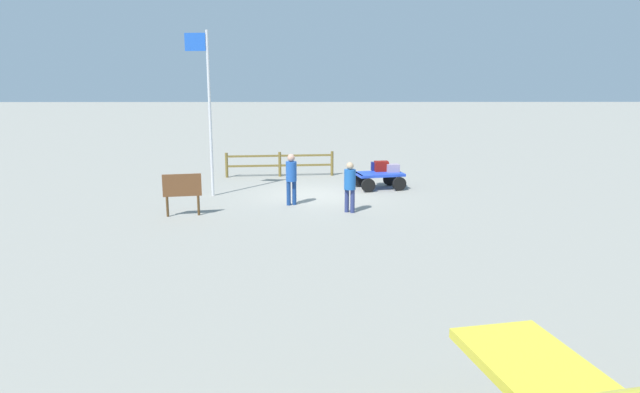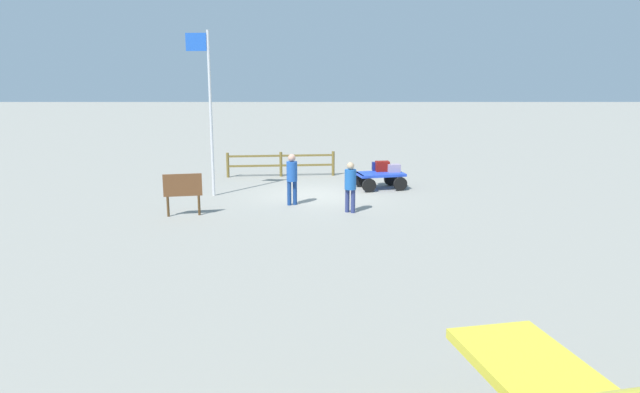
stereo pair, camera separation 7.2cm
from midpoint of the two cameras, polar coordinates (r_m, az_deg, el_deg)
The scene contains 10 objects.
ground_plane at distance 21.49m, azimuth -0.26°, elevation 0.14°, with size 120.00×120.00×0.00m, color gray.
luggage_cart at distance 22.66m, azimuth 5.86°, elevation 1.84°, with size 1.97×1.54×0.62m.
suitcase_grey at distance 22.85m, azimuth 7.20°, elevation 2.72°, with size 0.51×0.41×0.30m.
suitcase_dark at distance 22.94m, azimuth 6.11°, elevation 2.91°, with size 0.55×0.39×0.39m.
suitcase_maroon at distance 23.16m, azimuth 5.91°, elevation 2.91°, with size 0.64×0.33×0.31m.
worker_lead at distance 18.75m, azimuth 3.05°, elevation 1.30°, with size 0.49×0.49×1.62m.
worker_trailing at distance 19.78m, azimuth -2.61°, elevation 2.08°, with size 0.46×0.46×1.73m.
flagpole at distance 21.34m, azimuth -10.61°, elevation 8.95°, with size 0.83×0.13×5.79m.
signboard at distance 18.79m, azimuth -12.96°, elevation 0.80°, with size 1.17×0.28×1.33m.
wooden_fence at distance 25.17m, azimuth -3.70°, elevation 3.31°, with size 4.56×0.55×1.04m.
Camera 2 is at (-0.12, 21.01, 4.52)m, focal length 33.27 mm.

